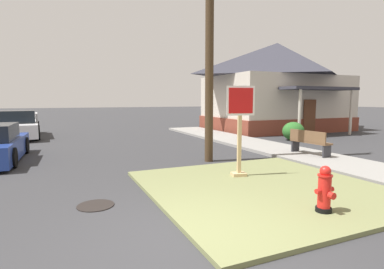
{
  "coord_description": "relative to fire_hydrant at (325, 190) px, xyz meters",
  "views": [
    {
      "loc": [
        -1.67,
        -3.84,
        2.04
      ],
      "look_at": [
        1.98,
        4.42,
        1.0
      ],
      "focal_mm": 28.3,
      "sensor_mm": 36.0,
      "label": 1
    }
  ],
  "objects": [
    {
      "name": "pickup_truck_white",
      "position": [
        -6.25,
        14.81,
        0.15
      ],
      "size": [
        2.37,
        5.48,
        1.48
      ],
      "color": "silver",
      "rests_on": "ground"
    },
    {
      "name": "shrub_near_porch",
      "position": [
        6.58,
        8.01,
        0.0
      ],
      "size": [
        1.07,
        1.07,
        0.93
      ],
      "primitive_type": "ellipsoid",
      "color": "#2B6627",
      "rests_on": "ground"
    },
    {
      "name": "grass_corner_patch",
      "position": [
        0.02,
        1.75,
        -0.43
      ],
      "size": [
        5.1,
        5.18,
        0.08
      ],
      "primitive_type": "cube",
      "color": "olive",
      "rests_on": "ground"
    },
    {
      "name": "manhole_cover",
      "position": [
        -3.61,
        2.16,
        -0.46
      ],
      "size": [
        0.7,
        0.7,
        0.02
      ],
      "primitive_type": "cylinder",
      "color": "black",
      "rests_on": "ground"
    },
    {
      "name": "sidewalk_strip",
      "position": [
        3.77,
        6.41,
        -0.41
      ],
      "size": [
        2.2,
        18.62,
        0.12
      ],
      "primitive_type": "cube",
      "color": "gray",
      "rests_on": "ground"
    },
    {
      "name": "stop_sign",
      "position": [
        0.01,
        2.75,
        0.75
      ],
      "size": [
        0.73,
        0.35,
        2.3
      ],
      "color": "tan",
      "rests_on": "grass_corner_patch"
    },
    {
      "name": "fire_hydrant",
      "position": [
        0.0,
        0.0,
        0.0
      ],
      "size": [
        0.38,
        0.34,
        0.82
      ],
      "color": "black",
      "rests_on": "grass_corner_patch"
    },
    {
      "name": "street_bench",
      "position": [
        3.83,
        4.21,
        0.12
      ],
      "size": [
        0.51,
        1.55,
        0.85
      ],
      "color": "brown",
      "rests_on": "sidewalk_strip"
    },
    {
      "name": "corner_house",
      "position": [
        9.46,
        12.95,
        2.52
      ],
      "size": [
        9.05,
        7.74,
        5.82
      ],
      "color": "brown",
      "rests_on": "ground"
    },
    {
      "name": "ground_plane",
      "position": [
        -2.52,
        0.09,
        -0.47
      ],
      "size": [
        160.0,
        160.0,
        0.0
      ],
      "primitive_type": "plane",
      "color": "#333335"
    }
  ]
}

